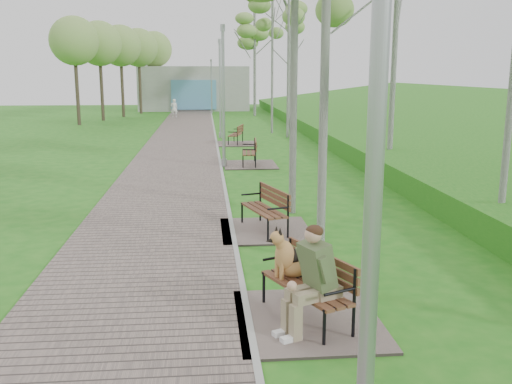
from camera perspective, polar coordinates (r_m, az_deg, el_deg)
The scene contains 16 objects.
walkway at distance 25.18m, azimuth -7.77°, elevation 3.86°, with size 3.50×67.00×0.04m, color #635550.
kerb at distance 25.16m, azimuth -3.78°, elevation 3.95°, with size 0.10×67.00×0.05m, color #999993.
embankment at distance 26.81m, azimuth 22.94°, elevation 3.46°, with size 14.00×70.00×1.60m, color #448A26.
building_north at distance 54.41m, azimuth -6.20°, elevation 10.27°, with size 10.00×5.20×4.00m.
bench_main at distance 8.17m, azimuth 4.67°, elevation -9.69°, with size 2.03×2.26×1.77m.
bench_second at distance 12.76m, azimuth 0.81°, elevation -2.97°, with size 1.98×2.20×1.22m.
bench_third at distance 21.82m, azimuth -0.69°, elevation 3.28°, with size 1.99×2.21×1.22m.
bench_far at distance 28.27m, azimuth -2.04°, elevation 5.24°, with size 1.91×2.12×1.17m.
lamp_post_near at distance 3.67m, azimuth 11.34°, elevation -7.93°, with size 0.19×0.19×4.87m.
lamp_post_second at distance 21.28m, azimuth -3.27°, elevation 8.99°, with size 0.20×0.20×5.18m.
lamp_post_third at distance 30.90m, azimuth -3.59°, elevation 9.91°, with size 0.20×0.20×5.20m.
lamp_post_far at distance 49.57m, azimuth -4.47°, elevation 10.30°, with size 0.18×0.18×4.56m.
pedestrian_near at distance 45.08m, azimuth -8.19°, elevation 8.28°, with size 0.53×0.35×1.46m, color white.
birch_far_b at distance 33.43m, azimuth 1.66°, elevation 17.34°, with size 2.30×2.30×8.48m.
birch_far_c at distance 36.05m, azimuth 3.39°, elevation 15.97°, with size 2.33×2.33×7.72m.
birch_distant_a at distance 46.66m, azimuth -0.13°, elevation 15.87°, with size 2.80×2.80×8.55m.
Camera 1 is at (-0.57, -3.41, 3.51)m, focal length 40.00 mm.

